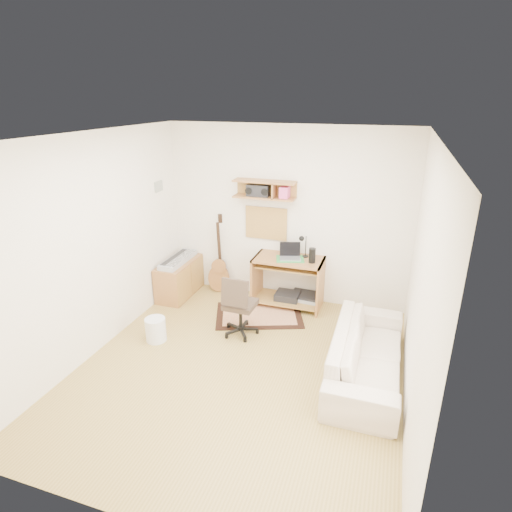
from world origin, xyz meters
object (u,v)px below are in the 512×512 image
(desk, at_px, (288,282))
(sofa, at_px, (368,346))
(cabinet, at_px, (179,278))
(printer, at_px, (305,299))
(task_chair, at_px, (240,304))

(desk, height_order, sofa, desk)
(cabinet, height_order, printer, cabinet)
(cabinet, relative_size, printer, 2.01)
(task_chair, relative_size, printer, 1.92)
(desk, bearing_deg, sofa, -47.40)
(desk, height_order, task_chair, task_chair)
(task_chair, distance_m, cabinet, 1.55)
(sofa, bearing_deg, task_chair, 76.78)
(cabinet, height_order, sofa, sofa)
(desk, distance_m, printer, 0.39)
(desk, height_order, cabinet, desk)
(cabinet, bearing_deg, printer, 7.93)
(sofa, bearing_deg, cabinet, 68.14)
(desk, xyz_separation_m, sofa, (1.26, -1.37, -0.01))
(task_chair, height_order, sofa, task_chair)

